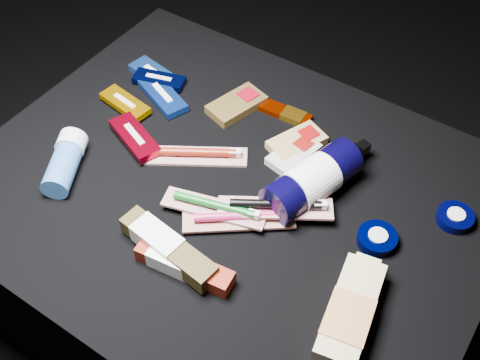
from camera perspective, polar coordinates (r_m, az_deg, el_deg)
The scene contains 22 objects.
ground at distance 1.47m, azimuth -0.71°, elevation -10.71°, with size 3.00×3.00×0.00m, color black.
cloth_table at distance 1.30m, azimuth -0.80°, elevation -6.31°, with size 0.98×0.78×0.40m, color black.
luna_bar_0 at distance 1.38m, azimuth -7.96°, elevation 9.79°, with size 0.14×0.07×0.02m.
luna_bar_1 at distance 1.32m, azimuth -7.35°, elevation 7.96°, with size 0.14×0.10×0.02m.
luna_bar_2 at distance 1.36m, azimuth -7.68°, elevation 9.41°, with size 0.12×0.07×0.02m.
luna_bar_3 at distance 1.31m, azimuth -10.84°, elevation 7.17°, with size 0.12×0.06×0.02m.
luna_bar_4 at distance 1.23m, azimuth -9.94°, elevation 4.05°, with size 0.14×0.09×0.02m.
clif_bar_0 at distance 1.29m, azimuth -0.15°, elevation 7.25°, with size 0.10×0.14×0.02m.
clif_bar_1 at distance 1.20m, azimuth 5.25°, elevation 2.55°, with size 0.08×0.12×0.02m.
clif_bar_2 at distance 1.22m, azimuth 5.58°, elevation 3.66°, with size 0.10×0.13×0.02m.
power_bar at distance 1.28m, azimuth 4.58°, elevation 6.25°, with size 0.11×0.04×0.01m.
lotion_bottle at distance 1.11m, azimuth 6.88°, elevation -0.04°, with size 0.13×0.25×0.08m.
cream_tin_upper at distance 1.15m, azimuth 19.71°, elevation -3.36°, with size 0.07×0.07×0.02m.
cream_tin_lower at distance 1.09m, azimuth 12.87°, elevation -5.44°, with size 0.07×0.07×0.02m.
bodywash_bottle at distance 0.99m, azimuth 10.36°, elevation -12.39°, with size 0.10×0.21×0.04m.
deodorant_stick at distance 1.20m, azimuth -16.26°, elevation 1.65°, with size 0.11×0.15×0.06m.
toothbrush_pack_0 at distance 1.19m, azimuth -4.25°, elevation 2.43°, with size 0.20×0.15×0.02m.
toothbrush_pack_1 at distance 1.08m, azimuth 0.04°, elevation -3.63°, with size 0.19×0.16×0.02m.
toothbrush_pack_2 at distance 1.09m, azimuth -2.33°, elevation -2.57°, with size 0.20×0.10×0.02m.
toothbrush_pack_3 at distance 1.08m, azimuth 3.54°, elevation -2.51°, with size 0.20×0.15×0.02m.
toothpaste_carton_red at distance 1.03m, azimuth -5.67°, elevation -7.92°, with size 0.18×0.06×0.03m.
toothpaste_carton_green at distance 1.04m, azimuth -7.16°, elevation -6.17°, with size 0.20×0.07×0.04m.
Camera 1 is at (0.42, -0.60, 1.28)m, focal length 45.00 mm.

